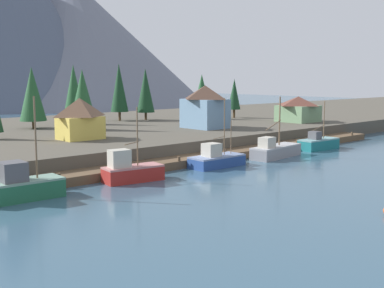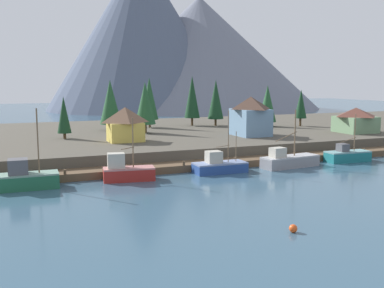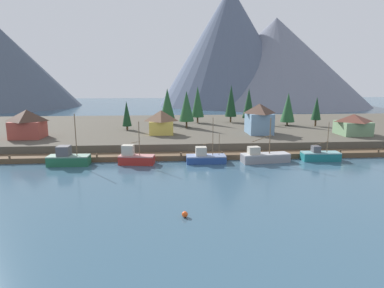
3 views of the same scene
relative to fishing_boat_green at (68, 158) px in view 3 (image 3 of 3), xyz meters
The scene contains 23 objects.
ground_plane 33.01m from the fishing_boat_green, 41.16° to the left, with size 400.00×400.00×1.00m, color #335166.
dock 25.10m from the fishing_boat_green, ahead, with size 80.00×4.00×1.60m.
shoreline_bank 41.85m from the fishing_boat_green, 53.63° to the left, with size 400.00×56.00×2.50m, color #4C473D.
mountain_central_peak 157.73m from the fishing_boat_green, 68.66° to the left, with size 84.33×84.33×68.96m, color #4C566B.
mountain_east_peak 169.00m from the fishing_boat_green, 59.62° to the left, with size 111.90×111.90×51.72m, color slate.
fishing_boat_green is the anchor object (origin of this frame).
fishing_boat_red 12.20m from the fishing_boat_green, ahead, with size 6.73×3.46×8.02m.
fishing_boat_blue 25.32m from the fishing_boat_green, ahead, with size 7.41×3.11×8.59m.
fishing_boat_grey 36.55m from the fishing_boat_green, ahead, with size 9.36×3.83×8.47m.
fishing_boat_teal 47.77m from the fishing_boat_green, ahead, with size 7.27×3.02×7.50m.
house_blue 44.58m from the fishing_boat_green, 23.91° to the left, with size 5.88×7.23×7.28m.
house_yellow 25.37m from the fishing_boat_green, 47.74° to the left, with size 5.92×4.54×5.80m.
house_red 20.77m from the fishing_boat_green, 129.71° to the left, with size 6.97×6.22×6.38m.
house_green 64.13m from the fishing_boat_green, 13.14° to the left, with size 7.00×6.85×4.93m.
conifer_near_left 48.57m from the fishing_boat_green, 55.07° to the left, with size 3.85×3.85×10.96m.
conifer_near_right 55.31m from the fishing_boat_green, 46.48° to the left, with size 3.53×3.53×11.35m.
conifer_mid_left 38.24m from the fishing_boat_green, 51.24° to the left, with size 4.07×4.07×9.95m.
conifer_mid_right 28.01m from the fishing_boat_green, 73.51° to the left, with size 2.42×2.42×7.50m.
conifer_back_left 66.96m from the fishing_boat_green, 26.06° to the left, with size 2.72×2.72×8.27m.
conifer_back_right 61.68m from the fishing_boat_green, 31.01° to the left, with size 4.06×4.06×9.23m.
conifer_centre 41.90m from the fishing_boat_green, 63.57° to the left, with size 4.46×4.46×10.40m.
conifer_far_left 57.40m from the fishing_boat_green, 41.44° to the left, with size 3.61×3.61×10.44m.
channel_buoy 32.13m from the fishing_boat_green, 51.28° to the right, with size 0.70×0.70×0.70m, color #E04C19.
Camera 3 is at (-6.61, -62.53, 15.55)m, focal length 31.15 mm.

